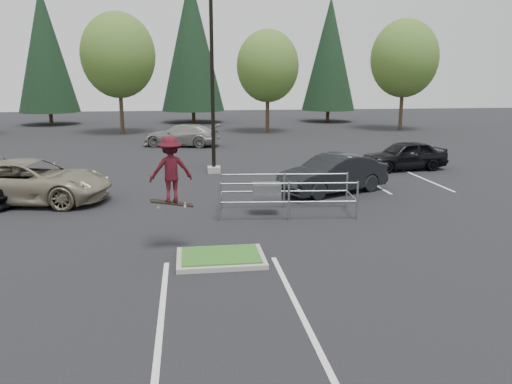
{
  "coord_description": "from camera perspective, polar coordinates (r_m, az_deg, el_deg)",
  "views": [
    {
      "loc": [
        -0.75,
        -11.89,
        4.5
      ],
      "look_at": [
        1.11,
        1.5,
        1.4
      ],
      "focal_mm": 35.0,
      "sensor_mm": 36.0,
      "label": 1
    }
  ],
  "objects": [
    {
      "name": "cart_corral",
      "position": [
        16.69,
        1.77,
        0.11
      ],
      "size": [
        4.62,
        2.05,
        1.27
      ],
      "rotation": [
        0.0,
        0.0,
        -0.1
      ],
      "color": "gray",
      "rests_on": "ground"
    },
    {
      "name": "light_pole",
      "position": [
        23.92,
        -5.03,
        13.02
      ],
      "size": [
        0.7,
        0.6,
        10.12
      ],
      "color": "gray",
      "rests_on": "ground"
    },
    {
      "name": "conif_b",
      "position": [
        52.5,
        -7.37,
        16.47
      ],
      "size": [
        6.38,
        6.38,
        14.5
      ],
      "color": "#38281C",
      "rests_on": "ground"
    },
    {
      "name": "car_r_black",
      "position": [
        26.02,
        16.65,
        4.04
      ],
      "size": [
        4.45,
        2.25,
        1.45
      ],
      "primitive_type": "imported",
      "rotation": [
        0.0,
        0.0,
        4.84
      ],
      "color": "black",
      "rests_on": "ground"
    },
    {
      "name": "decid_c",
      "position": [
        42.27,
        1.32,
        13.94
      ],
      "size": [
        5.12,
        5.12,
        8.38
      ],
      "color": "#38281C",
      "rests_on": "ground"
    },
    {
      "name": "car_r_charc",
      "position": [
        20.08,
        8.77,
        2.04
      ],
      "size": [
        4.87,
        3.41,
        1.52
      ],
      "primitive_type": "imported",
      "rotation": [
        0.0,
        0.0,
        5.15
      ],
      "color": "black",
      "rests_on": "ground"
    },
    {
      "name": "stall_lines",
      "position": [
        18.48,
        -9.53,
        -1.34
      ],
      "size": [
        22.62,
        17.6,
        0.01
      ],
      "color": "silver",
      "rests_on": "ground"
    },
    {
      "name": "car_far_silver",
      "position": [
        34.1,
        -8.41,
        6.45
      ],
      "size": [
        5.48,
        3.36,
        1.48
      ],
      "primitive_type": "imported",
      "rotation": [
        0.0,
        0.0,
        4.44
      ],
      "color": "#9B9B96",
      "rests_on": "ground"
    },
    {
      "name": "decid_d",
      "position": [
        46.22,
        16.55,
        14.15
      ],
      "size": [
        5.76,
        5.76,
        9.43
      ],
      "color": "#38281C",
      "rests_on": "ground"
    },
    {
      "name": "conif_c",
      "position": [
        53.52,
        8.41,
        15.3
      ],
      "size": [
        5.5,
        5.5,
        12.5
      ],
      "color": "#38281C",
      "rests_on": "ground"
    },
    {
      "name": "conif_a",
      "position": [
        53.62,
        -22.99,
        14.71
      ],
      "size": [
        5.72,
        5.72,
        13.0
      ],
      "color": "#38281C",
      "rests_on": "ground"
    },
    {
      "name": "grass_median",
      "position": [
        12.7,
        -4.05,
        -7.47
      ],
      "size": [
        2.2,
        1.6,
        0.16
      ],
      "color": "gray",
      "rests_on": "ground"
    },
    {
      "name": "ground",
      "position": [
        12.73,
        -4.04,
        -7.8
      ],
      "size": [
        120.0,
        120.0,
        0.0
      ],
      "primitive_type": "plane",
      "color": "black",
      "rests_on": "ground"
    },
    {
      "name": "decid_b",
      "position": [
        42.77,
        -15.46,
        14.54
      ],
      "size": [
        5.89,
        5.89,
        9.64
      ],
      "color": "#38281C",
      "rests_on": "ground"
    },
    {
      "name": "car_l_tan",
      "position": [
        20.09,
        -24.38,
        1.13
      ],
      "size": [
        6.08,
        3.62,
        1.58
      ],
      "primitive_type": "imported",
      "rotation": [
        0.0,
        0.0,
        1.39
      ],
      "color": "gray",
      "rests_on": "ground"
    },
    {
      "name": "skateboarder",
      "position": [
        13.1,
        -9.74,
        2.51
      ],
      "size": [
        1.2,
        0.82,
        1.87
      ],
      "rotation": [
        0.0,
        0.0,
        3.32
      ],
      "color": "black",
      "rests_on": "ground"
    }
  ]
}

